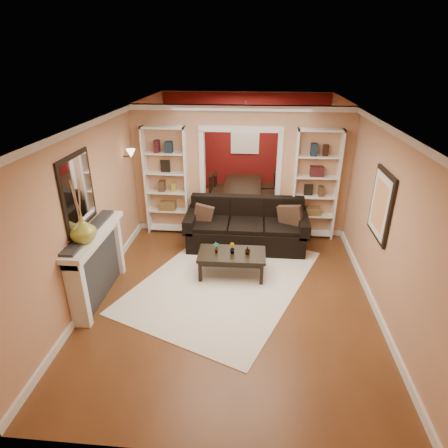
# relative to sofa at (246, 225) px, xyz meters

# --- Properties ---
(floor) EXTENTS (8.00, 8.00, 0.00)m
(floor) POSITION_rel_sofa_xyz_m (-0.17, -0.45, -0.48)
(floor) COLOR brown
(floor) RESTS_ON ground
(ceiling) EXTENTS (8.00, 8.00, 0.00)m
(ceiling) POSITION_rel_sofa_xyz_m (-0.17, -0.45, 2.22)
(ceiling) COLOR white
(ceiling) RESTS_ON ground
(wall_back) EXTENTS (8.00, 0.00, 8.00)m
(wall_back) POSITION_rel_sofa_xyz_m (-0.17, 3.55, 0.87)
(wall_back) COLOR tan
(wall_back) RESTS_ON ground
(wall_front) EXTENTS (8.00, 0.00, 8.00)m
(wall_front) POSITION_rel_sofa_xyz_m (-0.17, -4.45, 0.87)
(wall_front) COLOR tan
(wall_front) RESTS_ON ground
(wall_left) EXTENTS (0.00, 8.00, 8.00)m
(wall_left) POSITION_rel_sofa_xyz_m (-2.42, -0.45, 0.87)
(wall_left) COLOR tan
(wall_left) RESTS_ON ground
(wall_right) EXTENTS (0.00, 8.00, 8.00)m
(wall_right) POSITION_rel_sofa_xyz_m (2.08, -0.45, 0.87)
(wall_right) COLOR tan
(wall_right) RESTS_ON ground
(partition_wall) EXTENTS (4.50, 0.15, 2.70)m
(partition_wall) POSITION_rel_sofa_xyz_m (-0.17, 0.75, 0.87)
(partition_wall) COLOR tan
(partition_wall) RESTS_ON floor
(red_back_panel) EXTENTS (4.44, 0.04, 2.64)m
(red_back_panel) POSITION_rel_sofa_xyz_m (-0.17, 3.52, 0.84)
(red_back_panel) COLOR maroon
(red_back_panel) RESTS_ON floor
(dining_window) EXTENTS (0.78, 0.03, 0.98)m
(dining_window) POSITION_rel_sofa_xyz_m (-0.17, 3.48, 1.07)
(dining_window) COLOR #8CA5CC
(dining_window) RESTS_ON wall_back
(area_rug) EXTENTS (3.63, 4.15, 0.01)m
(area_rug) POSITION_rel_sofa_xyz_m (-0.33, -1.32, -0.47)
(area_rug) COLOR white
(area_rug) RESTS_ON floor
(sofa) EXTENTS (2.43, 1.05, 0.95)m
(sofa) POSITION_rel_sofa_xyz_m (0.00, 0.00, 0.00)
(sofa) COLOR black
(sofa) RESTS_ON floor
(pillow_left) EXTENTS (0.38, 0.13, 0.38)m
(pillow_left) POSITION_rel_sofa_xyz_m (-0.86, -0.02, 0.18)
(pillow_left) COLOR #533623
(pillow_left) RESTS_ON sofa
(pillow_right) EXTENTS (0.48, 0.32, 0.47)m
(pillow_right) POSITION_rel_sofa_xyz_m (0.86, -0.02, 0.22)
(pillow_right) COLOR #533623
(pillow_right) RESTS_ON sofa
(coffee_table) EXTENTS (1.18, 0.65, 0.45)m
(coffee_table) POSITION_rel_sofa_xyz_m (-0.21, -1.14, -0.25)
(coffee_table) COLOR black
(coffee_table) RESTS_ON floor
(plant_left) EXTENTS (0.12, 0.11, 0.19)m
(plant_left) POSITION_rel_sofa_xyz_m (-0.49, -1.14, 0.07)
(plant_left) COLOR #336626
(plant_left) RESTS_ON coffee_table
(plant_center) EXTENTS (0.13, 0.14, 0.19)m
(plant_center) POSITION_rel_sofa_xyz_m (-0.21, -1.14, 0.07)
(plant_center) COLOR #336626
(plant_center) RESTS_ON coffee_table
(plant_right) EXTENTS (0.13, 0.13, 0.18)m
(plant_right) POSITION_rel_sofa_xyz_m (0.06, -1.14, 0.06)
(plant_right) COLOR #336626
(plant_right) RESTS_ON coffee_table
(bookshelf_left) EXTENTS (0.90, 0.30, 2.30)m
(bookshelf_left) POSITION_rel_sofa_xyz_m (-1.72, 0.58, 0.67)
(bookshelf_left) COLOR white
(bookshelf_left) RESTS_ON floor
(bookshelf_right) EXTENTS (0.90, 0.30, 2.30)m
(bookshelf_right) POSITION_rel_sofa_xyz_m (1.38, 0.58, 0.67)
(bookshelf_right) COLOR white
(bookshelf_right) RESTS_ON floor
(fireplace) EXTENTS (0.32, 1.70, 1.16)m
(fireplace) POSITION_rel_sofa_xyz_m (-2.26, -1.95, 0.10)
(fireplace) COLOR white
(fireplace) RESTS_ON floor
(vase) EXTENTS (0.44, 0.44, 0.39)m
(vase) POSITION_rel_sofa_xyz_m (-2.26, -2.27, 0.88)
(vase) COLOR olive
(vase) RESTS_ON fireplace
(mirror) EXTENTS (0.03, 0.95, 1.10)m
(mirror) POSITION_rel_sofa_xyz_m (-2.40, -1.95, 1.32)
(mirror) COLOR silver
(mirror) RESTS_ON wall_left
(wall_sconce) EXTENTS (0.18, 0.18, 0.22)m
(wall_sconce) POSITION_rel_sofa_xyz_m (-2.32, 0.10, 1.35)
(wall_sconce) COLOR #FFE0A5
(wall_sconce) RESTS_ON wall_left
(framed_art) EXTENTS (0.04, 0.85, 1.05)m
(framed_art) POSITION_rel_sofa_xyz_m (2.04, -1.45, 1.07)
(framed_art) COLOR black
(framed_art) RESTS_ON wall_right
(dining_table) EXTENTS (1.68, 0.94, 0.59)m
(dining_table) POSITION_rel_sofa_xyz_m (-0.14, 2.22, -0.18)
(dining_table) COLOR black
(dining_table) RESTS_ON floor
(dining_chair_nw) EXTENTS (0.53, 0.53, 0.94)m
(dining_chair_nw) POSITION_rel_sofa_xyz_m (-0.69, 1.92, -0.00)
(dining_chair_nw) COLOR black
(dining_chair_nw) RESTS_ON floor
(dining_chair_ne) EXTENTS (0.48, 0.48, 0.91)m
(dining_chair_ne) POSITION_rel_sofa_xyz_m (0.41, 1.92, -0.02)
(dining_chair_ne) COLOR black
(dining_chair_ne) RESTS_ON floor
(dining_chair_sw) EXTENTS (0.49, 0.49, 0.78)m
(dining_chair_sw) POSITION_rel_sofa_xyz_m (-0.69, 2.52, -0.09)
(dining_chair_sw) COLOR black
(dining_chair_sw) RESTS_ON floor
(dining_chair_se) EXTENTS (0.48, 0.48, 0.87)m
(dining_chair_se) POSITION_rel_sofa_xyz_m (0.41, 2.52, -0.04)
(dining_chair_se) COLOR black
(dining_chair_se) RESTS_ON floor
(chandelier) EXTENTS (0.50, 0.50, 0.30)m
(chandelier) POSITION_rel_sofa_xyz_m (-0.17, 2.25, 1.54)
(chandelier) COLOR #311E16
(chandelier) RESTS_ON ceiling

